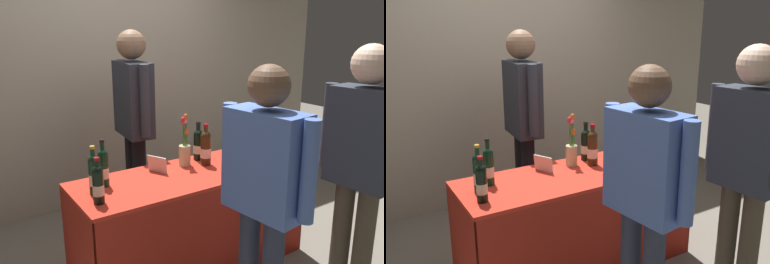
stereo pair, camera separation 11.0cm
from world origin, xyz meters
The scene contains 15 objects.
ground_plane centered at (0.00, 0.00, 0.00)m, with size 12.00×12.00×0.00m, color gray.
back_partition centered at (0.00, 1.57, 1.60)m, with size 5.76×0.12×3.19m, color #B2A893.
tasting_table centered at (0.00, 0.00, 0.52)m, with size 1.73×0.62×0.76m.
featured_wine_bottle centered at (0.74, -0.05, 0.91)m, with size 0.07×0.07×0.34m.
display_bottle_0 centered at (-0.72, 0.01, 0.90)m, with size 0.07×0.07×0.32m.
display_bottle_1 centered at (0.17, 0.07, 0.90)m, with size 0.08×0.08×0.32m.
display_bottle_2 centered at (-0.75, -0.13, 0.89)m, with size 0.07×0.07×0.29m.
display_bottle_3 centered at (-0.63, 0.10, 0.90)m, with size 0.07×0.07×0.32m.
display_bottle_4 centered at (0.20, 0.21, 0.89)m, with size 0.08×0.08×0.31m.
wine_glass_near_vendor centered at (0.35, -0.17, 0.85)m, with size 0.06×0.06×0.13m.
flower_vase centered at (0.03, 0.15, 0.90)m, with size 0.09×0.09×0.40m.
brochure_stand centered at (-0.21, 0.13, 0.82)m, with size 0.16×0.01×0.12m, color silver.
vendor_presenter centered at (-0.08, 0.78, 1.07)m, with size 0.25×0.61×1.76m.
taster_foreground_right centered at (-0.08, -0.81, 0.96)m, with size 0.26×0.61×1.61m.
taster_foreground_left centered at (0.61, -0.93, 1.02)m, with size 0.24×0.56×1.69m.
Camera 2 is at (-1.42, -2.31, 1.78)m, focal length 37.19 mm.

